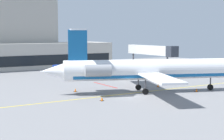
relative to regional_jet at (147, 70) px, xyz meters
The scene contains 9 objects.
ground 5.42m from the regional_jet, 162.35° to the right, with size 120.00×120.00×0.11m.
jet_bridge_west 37.17m from the regional_jet, 50.49° to the left, with size 2.40×18.70×5.92m.
regional_jet is the anchor object (origin of this frame).
baggage_tug 27.14m from the regional_jet, 96.29° to the left, with size 3.14×4.22×2.18m.
fuel_tank 28.50m from the regional_jet, 64.52° to the left, with size 5.86×2.34×2.23m.
safety_cone_alpha 8.30m from the regional_jet, 29.42° to the right, with size 0.47×0.47×0.55m.
safety_cone_bravo 9.94m from the regional_jet, 165.92° to the right, with size 0.47×0.47×0.55m.
safety_cone_charlie 6.36m from the regional_jet, 32.61° to the left, with size 0.47×0.47×0.55m.
safety_cone_delta 11.33m from the regional_jet, 146.98° to the left, with size 0.47×0.47×0.55m.
Camera 1 is at (-26.96, -39.16, 8.79)m, focal length 54.16 mm.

